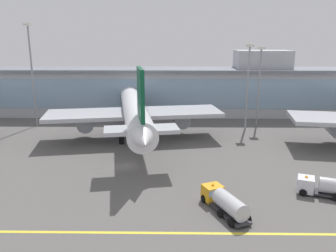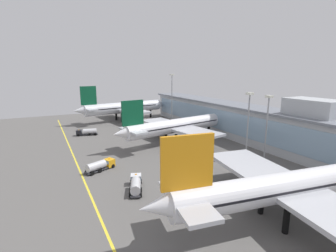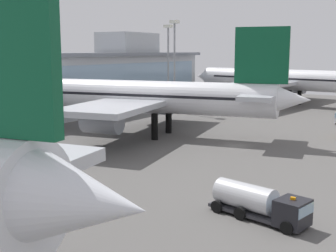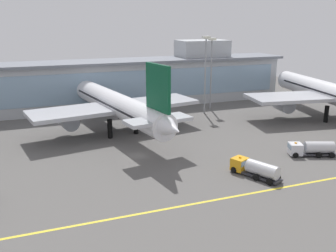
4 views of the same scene
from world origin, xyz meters
name	(u,v)px [view 4 (image 4 of 4)]	position (x,y,z in m)	size (l,w,h in m)	color
ground_plane	(138,156)	(0.00, 0.00, 0.00)	(180.00, 180.00, 0.00)	#5B5956
taxiway_centreline_stripe	(181,206)	(0.00, -22.00, 0.01)	(144.00, 0.50, 0.01)	yellow
terminal_building	(101,83)	(1.60, 44.15, 7.48)	(122.13, 14.00, 19.19)	#ADB2B7
airliner_near_right	(117,105)	(0.10, 17.16, 6.59)	(40.91, 54.71, 18.04)	black
airliner_far_right	(332,94)	(56.41, 9.65, 6.66)	(46.04, 57.11, 18.24)	black
baggage_tug_near	(310,148)	(31.68, -11.76, 1.51)	(9.31, 5.64, 2.90)	black
service_truck_far	(254,168)	(15.76, -16.45, 1.51)	(5.92, 9.26, 2.90)	black
apron_light_mast_west	(211,62)	(31.45, 30.98, 13.80)	(1.80, 1.80, 20.66)	gray
apron_light_mast_centre	(206,63)	(27.60, 27.00, 14.20)	(1.80, 1.80, 21.37)	gray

